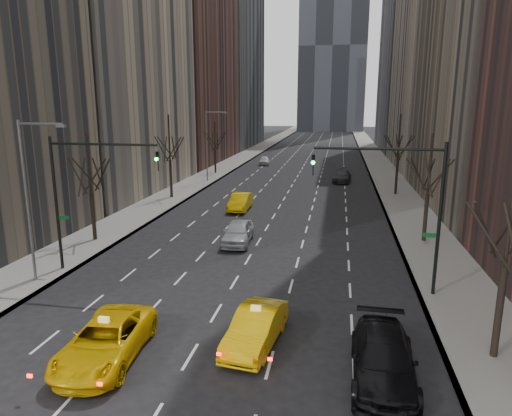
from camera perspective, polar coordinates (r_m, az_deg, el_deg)
The scene contains 22 objects.
sidewalk_left at distance 84.38m, azimuth -2.02°, elevation 6.16°, with size 4.50×320.00×0.15m, color slate.
sidewalk_right at distance 82.74m, azimuth 14.89°, elevation 5.60°, with size 4.50×320.00×0.15m, color slate.
bld_left_far at distance 83.32m, azimuth -9.45°, elevation 21.04°, with size 14.00×28.00×44.00m, color brown.
bld_left_deep at distance 113.01m, azimuth -4.09°, elevation 23.09°, with size 14.00×30.00×60.00m, color #5D5C61.
bld_right_deep at distance 109.71m, azimuth 19.98°, elevation 22.17°, with size 14.00×30.00×58.00m, color #5D5C61.
tree_lw_b at distance 35.22m, azimuth -19.89°, elevation 1.89°, with size 3.36×3.50×7.82m.
tree_lw_c at distance 49.49m, azimuth -10.68°, elevation 5.79°, with size 3.36×3.50×8.74m.
tree_lw_d at distance 66.56m, azimuth -5.14°, elevation 7.33°, with size 3.36×3.50×7.36m.
tree_rw_a at distance 19.95m, azimuth 28.65°, elevation -6.55°, with size 3.36×3.50×8.28m.
tree_rw_b at distance 35.04m, azimuth 20.65°, elevation 1.78°, with size 3.36×3.50×7.82m.
tree_rw_c at distance 52.61m, azimuth 17.30°, elevation 5.84°, with size 3.36×3.50×8.74m.
traffic_mast_left at distance 28.39m, azimuth -21.09°, elevation 2.93°, with size 6.69×0.39×8.00m.
traffic_mast_right at distance 24.54m, azimuth 18.35°, elevation 1.70°, with size 6.69×0.39×8.00m.
streetlight_near at distance 27.70m, azimuth -26.30°, elevation 2.50°, with size 2.83×0.22×9.00m.
streetlight_far at distance 59.36m, azimuth -5.89°, elevation 8.63°, with size 2.83×0.22×9.00m.
taxi_suv at distance 19.77m, azimuth -18.28°, elevation -15.48°, with size 2.64×5.73×1.59m, color #EFBC05.
taxi_sedan at distance 19.81m, azimuth -0.02°, elevation -14.74°, with size 1.66×4.77×1.57m, color #FBBD05.
silver_sedan_ahead at distance 33.32m, azimuth -2.28°, elevation -3.04°, with size 1.95×4.86×1.66m, color #AEB0B6.
parked_suv_black at distance 18.28m, azimuth 15.61°, elevation -17.69°, with size 2.30×5.66×1.64m, color black.
far_taxi at distance 43.76m, azimuth -1.94°, elevation 0.78°, with size 1.68×4.82×1.59m, color yellow.
far_suv_grey at distance 60.59m, azimuth 10.70°, elevation 3.93°, with size 2.13×5.23×1.52m, color #2A2A2F.
far_car_white at distance 76.69m, azimuth 1.03°, elevation 5.97°, with size 1.69×4.20×1.43m, color silver.
Camera 1 is at (5.58, -11.87, 9.98)m, focal length 32.00 mm.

